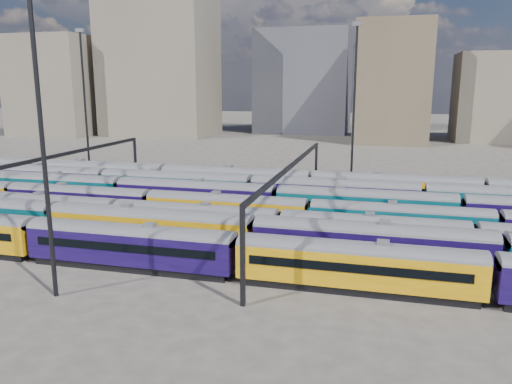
% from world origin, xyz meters
% --- Properties ---
extents(ground, '(500.00, 500.00, 0.00)m').
position_xyz_m(ground, '(0.00, 0.00, 0.00)').
color(ground, '#45403A').
rests_on(ground, ground).
extents(rake_0, '(141.26, 2.95, 4.97)m').
position_xyz_m(rake_0, '(-2.09, -15.00, 2.61)').
color(rake_0, black).
rests_on(rake_0, ground).
extents(rake_1, '(107.91, 3.16, 5.33)m').
position_xyz_m(rake_1, '(-2.62, -10.00, 2.80)').
color(rake_1, black).
rests_on(rake_1, ground).
extents(rake_2, '(112.81, 2.75, 4.62)m').
position_xyz_m(rake_2, '(9.66, -5.00, 2.43)').
color(rake_2, black).
rests_on(rake_2, ground).
extents(rake_3, '(117.00, 2.85, 4.80)m').
position_xyz_m(rake_3, '(-7.60, 0.00, 2.52)').
color(rake_3, black).
rests_on(rake_3, ground).
extents(rake_4, '(128.13, 3.12, 5.27)m').
position_xyz_m(rake_4, '(-14.28, 5.00, 2.76)').
color(rake_4, black).
rests_on(rake_4, ground).
extents(rake_5, '(132.58, 3.23, 5.45)m').
position_xyz_m(rake_5, '(2.60, 10.00, 2.86)').
color(rake_5, black).
rests_on(rake_5, ground).
extents(rake_6, '(112.55, 3.29, 5.56)m').
position_xyz_m(rake_6, '(-1.27, 15.00, 2.92)').
color(rake_6, black).
rests_on(rake_6, ground).
extents(gantry_1, '(0.35, 40.35, 8.03)m').
position_xyz_m(gantry_1, '(-20.00, 0.00, 6.79)').
color(gantry_1, black).
rests_on(gantry_1, ground).
extents(gantry_2, '(0.35, 40.35, 8.03)m').
position_xyz_m(gantry_2, '(10.00, 0.00, 6.79)').
color(gantry_2, black).
rests_on(gantry_2, ground).
extents(mast_1, '(1.40, 0.50, 25.60)m').
position_xyz_m(mast_1, '(-30.00, 22.00, 13.97)').
color(mast_1, black).
rests_on(mast_1, ground).
extents(mast_2, '(1.40, 0.50, 25.60)m').
position_xyz_m(mast_2, '(-5.00, -22.00, 13.97)').
color(mast_2, black).
rests_on(mast_2, ground).
extents(mast_3, '(1.40, 0.50, 25.60)m').
position_xyz_m(mast_3, '(15.00, 24.00, 13.97)').
color(mast_3, black).
rests_on(mast_3, ground).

